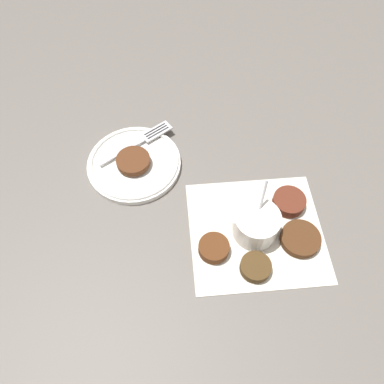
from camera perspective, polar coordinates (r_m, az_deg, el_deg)
The scene contains 10 objects.
ground_plane at distance 0.77m, azimuth 11.48°, elevation -7.59°, with size 4.00×4.00×0.00m, color #605B56.
napkin at distance 0.77m, azimuth 9.73°, elevation -5.92°, with size 0.28×0.26×0.00m.
sauce_bowl at distance 0.75m, azimuth 9.67°, elevation -4.93°, with size 0.10×0.09×0.11m.
fritter_0 at distance 0.77m, azimuth 16.18°, elevation -6.84°, with size 0.08×0.08×0.02m.
fritter_1 at distance 0.73m, azimuth 9.65°, elevation -11.20°, with size 0.06×0.06×0.02m.
fritter_2 at distance 0.81m, azimuth 14.55°, elevation -1.43°, with size 0.07×0.07×0.02m.
fritter_3 at distance 0.74m, azimuth 3.27°, elevation -8.15°, with size 0.06×0.06×0.02m.
serving_plate at distance 0.85m, azimuth -8.81°, elevation 4.36°, with size 0.21×0.21×0.02m.
fritter_on_plate at distance 0.83m, azimuth -8.94°, elevation 4.71°, with size 0.07×0.07×0.01m.
fork at distance 0.88m, azimuth -7.45°, elevation 7.98°, with size 0.18×0.11×0.00m.
Camera 1 is at (0.20, 0.28, 0.69)m, focal length 35.00 mm.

